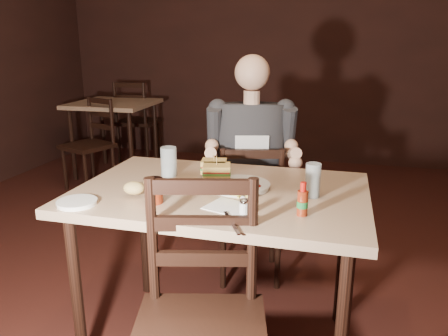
% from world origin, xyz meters
% --- Properties ---
extents(room_shell, '(7.00, 7.00, 7.00)m').
position_xyz_m(room_shell, '(0.00, 0.00, 1.40)').
color(room_shell, black).
rests_on(room_shell, ground).
extents(main_table, '(1.23, 0.82, 0.77)m').
position_xyz_m(main_table, '(-0.19, 0.06, 0.69)').
color(main_table, tan).
rests_on(main_table, ground).
extents(bg_table, '(0.82, 0.82, 0.77)m').
position_xyz_m(bg_table, '(-2.00, 2.46, 0.68)').
color(bg_table, tan).
rests_on(bg_table, ground).
extents(chair_far, '(0.48, 0.50, 0.83)m').
position_xyz_m(chair_far, '(-0.19, 0.71, 0.42)').
color(chair_far, black).
rests_on(chair_far, ground).
extents(chair_near, '(0.53, 0.56, 0.94)m').
position_xyz_m(chair_near, '(-0.11, -0.51, 0.47)').
color(chair_near, black).
rests_on(chair_near, ground).
extents(bg_chair_far, '(0.45, 0.49, 0.94)m').
position_xyz_m(bg_chair_far, '(-2.00, 3.01, 0.47)').
color(bg_chair_far, black).
rests_on(bg_chair_far, ground).
extents(bg_chair_near, '(0.53, 0.55, 0.86)m').
position_xyz_m(bg_chair_near, '(-2.00, 1.91, 0.43)').
color(bg_chair_near, black).
rests_on(bg_chair_near, ground).
extents(diner, '(0.59, 0.51, 0.88)m').
position_xyz_m(diner, '(-0.18, 0.67, 0.87)').
color(diner, '#29272B').
rests_on(diner, chair_far).
extents(dinner_plate, '(0.25, 0.25, 0.01)m').
position_xyz_m(dinner_plate, '(-0.11, 0.09, 0.78)').
color(dinner_plate, white).
rests_on(dinner_plate, main_table).
extents(sandwich_left, '(0.13, 0.11, 0.10)m').
position_xyz_m(sandwich_left, '(-0.27, 0.24, 0.83)').
color(sandwich_left, '#DBB353').
rests_on(sandwich_left, dinner_plate).
extents(sandwich_right, '(0.14, 0.13, 0.10)m').
position_xyz_m(sandwich_right, '(-0.24, 0.17, 0.84)').
color(sandwich_right, '#DBB353').
rests_on(sandwich_right, dinner_plate).
extents(fries_pile, '(0.23, 0.16, 0.04)m').
position_xyz_m(fries_pile, '(-0.12, -0.03, 0.80)').
color(fries_pile, '#EBD45E').
rests_on(fries_pile, dinner_plate).
extents(ketchup_dollop, '(0.05, 0.05, 0.01)m').
position_xyz_m(ketchup_dollop, '(-0.04, 0.08, 0.79)').
color(ketchup_dollop, maroon).
rests_on(ketchup_dollop, dinner_plate).
extents(glass_left, '(0.07, 0.07, 0.14)m').
position_xyz_m(glass_left, '(-0.47, 0.18, 0.84)').
color(glass_left, silver).
rests_on(glass_left, main_table).
extents(glass_right, '(0.06, 0.06, 0.14)m').
position_xyz_m(glass_right, '(0.19, 0.06, 0.84)').
color(glass_right, silver).
rests_on(glass_right, main_table).
extents(hot_sauce, '(0.04, 0.04, 0.13)m').
position_xyz_m(hot_sauce, '(0.17, -0.15, 0.83)').
color(hot_sauce, maroon).
rests_on(hot_sauce, main_table).
extents(salt_shaker, '(0.03, 0.03, 0.06)m').
position_xyz_m(salt_shaker, '(-0.03, -0.21, 0.80)').
color(salt_shaker, white).
rests_on(salt_shaker, main_table).
extents(syrup_dispenser, '(0.08, 0.08, 0.10)m').
position_xyz_m(syrup_dispenser, '(-0.40, -0.17, 0.82)').
color(syrup_dispenser, maroon).
rests_on(syrup_dispenser, main_table).
extents(napkin, '(0.19, 0.18, 0.00)m').
position_xyz_m(napkin, '(-0.11, -0.14, 0.77)').
color(napkin, white).
rests_on(napkin, main_table).
extents(knife, '(0.10, 0.18, 0.00)m').
position_xyz_m(knife, '(-0.06, -0.29, 0.78)').
color(knife, silver).
rests_on(knife, napkin).
extents(fork, '(0.02, 0.16, 0.01)m').
position_xyz_m(fork, '(-0.03, -0.17, 0.78)').
color(fork, silver).
rests_on(fork, napkin).
extents(side_plate, '(0.15, 0.15, 0.01)m').
position_xyz_m(side_plate, '(-0.68, -0.26, 0.78)').
color(side_plate, white).
rests_on(side_plate, main_table).
extents(bread_roll, '(0.09, 0.07, 0.05)m').
position_xyz_m(bread_roll, '(-0.50, -0.12, 0.81)').
color(bread_roll, tan).
rests_on(bread_roll, side_plate).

